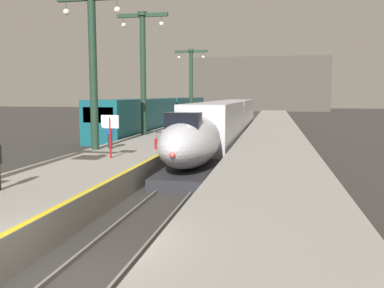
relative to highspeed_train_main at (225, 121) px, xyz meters
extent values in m
plane|color=#33302D|center=(0.00, -27.66, -1.92)|extent=(260.00, 260.00, 0.00)
cube|color=gray|center=(-4.05, -2.91, -1.39)|extent=(4.80, 110.00, 1.05)
cube|color=gray|center=(4.05, -2.91, -1.39)|extent=(4.80, 110.00, 1.05)
cube|color=yellow|center=(-1.77, -2.91, -0.86)|extent=(0.20, 107.80, 0.01)
cube|color=slate|center=(-0.75, -0.16, -1.86)|extent=(0.08, 110.00, 0.12)
cube|color=slate|center=(0.75, -0.16, -1.86)|extent=(0.08, 110.00, 0.12)
cube|color=slate|center=(-8.85, -0.16, -1.86)|extent=(0.08, 110.00, 0.12)
cube|color=slate|center=(-7.35, -0.16, -1.86)|extent=(0.08, 110.00, 0.12)
ellipsoid|color=silver|center=(0.00, -15.04, -0.09)|extent=(2.78, 8.09, 2.56)
cube|color=#28282D|center=(0.00, -15.44, -1.64)|extent=(2.46, 6.88, 0.55)
cube|color=black|center=(0.00, -16.86, 0.98)|extent=(1.59, 1.00, 0.90)
sphere|color=#F24C4C|center=(0.00, -19.00, -0.24)|extent=(0.28, 0.28, 0.28)
cube|color=silver|center=(0.00, -5.61, 0.16)|extent=(2.90, 14.00, 3.05)
cube|color=black|center=(-1.42, -5.61, 0.71)|extent=(0.04, 11.90, 0.80)
cube|color=black|center=(1.42, -5.61, 0.71)|extent=(0.04, 11.90, 0.80)
cube|color=silver|center=(0.00, -5.61, -1.12)|extent=(2.92, 13.30, 0.24)
cube|color=black|center=(0.00, -10.09, -1.64)|extent=(2.03, 2.20, 0.56)
cube|color=black|center=(0.00, -1.13, -1.64)|extent=(2.03, 2.20, 0.56)
cube|color=silver|center=(0.00, 10.99, 0.16)|extent=(2.90, 18.00, 3.05)
cube|color=black|center=(-1.42, 10.99, 0.71)|extent=(0.04, 15.84, 0.80)
cube|color=black|center=(1.42, 10.99, 0.71)|extent=(0.04, 15.84, 0.80)
cube|color=black|center=(0.00, 4.87, -1.64)|extent=(2.03, 2.20, 0.56)
cube|color=black|center=(0.00, 17.11, -1.64)|extent=(2.03, 2.20, 0.56)
cube|color=#145660|center=(-8.10, 0.98, 0.23)|extent=(2.85, 18.00, 3.30)
cube|color=black|center=(-8.10, -7.98, 0.83)|extent=(2.28, 0.08, 1.10)
cube|color=black|center=(-9.49, 0.98, 0.73)|extent=(0.04, 15.30, 0.90)
cube|color=black|center=(-6.71, 0.98, 0.73)|extent=(0.04, 15.30, 0.90)
cube|color=black|center=(-8.10, -4.78, -1.66)|extent=(2.00, 2.00, 0.52)
cube|color=black|center=(-8.10, 6.74, -1.66)|extent=(2.00, 2.00, 0.52)
cube|color=#145660|center=(-8.10, 19.58, 0.23)|extent=(2.85, 18.00, 3.30)
cylinder|color=#1E3828|center=(-5.90, -13.49, 3.45)|extent=(0.44, 0.44, 8.64)
cylinder|color=#1E3828|center=(-7.40, -13.49, 7.17)|extent=(0.03, 0.03, 0.60)
sphere|color=#EFEACC|center=(-7.40, -13.49, 6.82)|extent=(0.36, 0.36, 0.36)
cylinder|color=#1E3828|center=(-4.40, -13.49, 7.17)|extent=(0.03, 0.03, 0.60)
sphere|color=#EFEACC|center=(-4.40, -13.49, 6.82)|extent=(0.36, 0.36, 0.36)
cylinder|color=#1E3828|center=(-5.90, -4.35, 3.83)|extent=(0.44, 0.44, 9.39)
cylinder|color=#1E3828|center=(-5.90, -4.35, 8.37)|extent=(0.68, 0.68, 0.30)
cube|color=#1E3828|center=(-5.90, -4.35, 8.27)|extent=(4.00, 0.24, 0.28)
cylinder|color=#1E3828|center=(-7.40, -4.35, 7.92)|extent=(0.03, 0.03, 0.60)
sphere|color=#EFEACC|center=(-7.40, -4.35, 7.57)|extent=(0.36, 0.36, 0.36)
cylinder|color=#1E3828|center=(-4.40, -4.35, 7.92)|extent=(0.03, 0.03, 0.60)
sphere|color=#EFEACC|center=(-4.40, -4.35, 7.57)|extent=(0.36, 0.36, 0.36)
cylinder|color=#1E3828|center=(-5.90, 14.71, 3.43)|extent=(0.44, 0.44, 8.60)
cylinder|color=#1E3828|center=(-5.90, 14.71, 7.58)|extent=(0.68, 0.68, 0.30)
cube|color=#1E3828|center=(-5.90, 14.71, 7.48)|extent=(4.00, 0.24, 0.28)
cylinder|color=#1E3828|center=(-7.40, 14.71, 7.13)|extent=(0.03, 0.03, 0.60)
sphere|color=#EFEACC|center=(-7.40, 14.71, 6.78)|extent=(0.36, 0.36, 0.36)
cylinder|color=#1E3828|center=(-4.40, 14.71, 7.13)|extent=(0.03, 0.03, 0.60)
sphere|color=#EFEACC|center=(-4.40, 14.71, 6.78)|extent=(0.36, 0.36, 0.36)
cylinder|color=#23232D|center=(-5.27, -12.98, -0.44)|extent=(0.13, 0.13, 0.85)
cylinder|color=#23232D|center=(-5.11, -13.04, -0.44)|extent=(0.13, 0.13, 0.85)
cube|color=#1E478C|center=(-5.19, -13.01, 0.29)|extent=(0.43, 0.34, 0.62)
cylinder|color=#1E478C|center=(-5.41, -12.93, 0.24)|extent=(0.09, 0.09, 0.58)
cylinder|color=#1E478C|center=(-4.96, -13.09, 0.24)|extent=(0.09, 0.09, 0.58)
sphere|color=tan|center=(-5.19, -13.01, 0.71)|extent=(0.22, 0.22, 0.22)
cube|color=maroon|center=(-2.37, -12.75, -0.57)|extent=(0.40, 0.22, 0.60)
cylinder|color=#262628|center=(-2.47, -12.75, -0.09)|extent=(0.02, 0.02, 0.36)
cylinder|color=#262628|center=(-2.27, -12.75, -0.09)|extent=(0.02, 0.02, 0.36)
cube|color=#262628|center=(-2.37, -12.75, 0.10)|extent=(0.22, 0.03, 0.02)
cylinder|color=maroon|center=(-3.76, -16.44, 0.13)|extent=(0.10, 0.10, 2.00)
cube|color=white|center=(-3.76, -16.44, 0.93)|extent=(0.90, 0.06, 0.64)
cube|color=#4C4742|center=(0.00, 74.34, 5.08)|extent=(36.00, 2.00, 14.00)
camera|label=1|loc=(4.08, -35.61, 2.22)|focal=38.99mm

